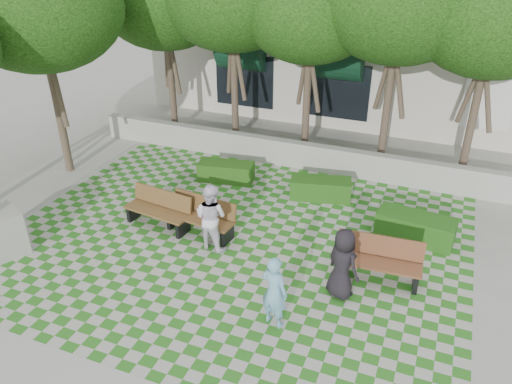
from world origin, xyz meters
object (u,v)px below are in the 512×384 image
at_px(hedge_midleft, 226,172).
at_px(bench_east, 378,261).
at_px(hedge_east, 415,227).
at_px(person_white, 211,217).
at_px(bench_mid, 201,217).
at_px(bench_west, 159,210).
at_px(person_blue, 274,292).
at_px(person_dark, 343,264).
at_px(hedge_midright, 321,189).

bearing_deg(hedge_midleft, bench_east, -31.44).
bearing_deg(hedge_east, person_white, -154.28).
height_order(bench_mid, bench_west, bench_mid).
xyz_separation_m(bench_west, hedge_east, (6.70, 1.94, -0.14)).
bearing_deg(bench_east, bench_west, 174.94).
distance_m(bench_east, hedge_east, 2.19).
relative_size(bench_west, hedge_midleft, 1.12).
distance_m(person_blue, person_white, 3.24).
bearing_deg(bench_east, person_dark, -130.16).
bearing_deg(person_dark, hedge_east, -83.05).
relative_size(bench_east, bench_mid, 1.02).
height_order(hedge_east, hedge_midleft, hedge_east).
bearing_deg(bench_mid, person_white, -34.86).
bearing_deg(person_white, person_blue, 147.74).
relative_size(hedge_midright, person_dark, 1.06).
distance_m(hedge_east, hedge_midright, 3.21).
distance_m(bench_west, person_blue, 4.99).
distance_m(bench_east, person_white, 4.26).
bearing_deg(bench_east, person_white, 179.90).
bearing_deg(hedge_midright, bench_west, -139.59).
height_order(hedge_midleft, person_white, person_white).
relative_size(bench_mid, hedge_midright, 1.11).
bearing_deg(person_blue, person_white, -23.89).
relative_size(bench_west, hedge_midright, 1.10).
bearing_deg(person_dark, bench_mid, 15.17).
bearing_deg(hedge_midleft, person_white, -70.67).
distance_m(hedge_midleft, person_dark, 6.47).
distance_m(hedge_midleft, person_blue, 6.85).
xyz_separation_m(hedge_midright, hedge_midleft, (-3.20, 0.01, -0.01)).
height_order(hedge_midleft, person_blue, person_blue).
distance_m(bench_east, person_dark, 1.18).
relative_size(hedge_midright, person_white, 1.00).
bearing_deg(hedge_midleft, hedge_midright, -0.25).
distance_m(bench_west, hedge_east, 6.98).
bearing_deg(person_dark, hedge_midleft, -10.76).
relative_size(bench_mid, bench_west, 1.01).
distance_m(hedge_east, hedge_midleft, 6.28).
xyz_separation_m(hedge_east, person_dark, (-1.31, -2.99, 0.51)).
bearing_deg(hedge_east, bench_east, -107.19).
distance_m(hedge_midright, person_blue, 5.74).
height_order(bench_east, bench_mid, bench_east).
xyz_separation_m(hedge_midleft, person_dark, (4.83, -4.27, 0.55)).
relative_size(hedge_midright, hedge_midleft, 1.02).
bearing_deg(hedge_east, bench_mid, -161.25).
distance_m(hedge_midright, person_dark, 4.59).
bearing_deg(person_white, bench_mid, -33.98).
relative_size(hedge_east, person_blue, 1.19).
bearing_deg(bench_east, person_blue, -130.44).
bearing_deg(hedge_east, person_dark, -113.74).
distance_m(hedge_east, person_dark, 3.31).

